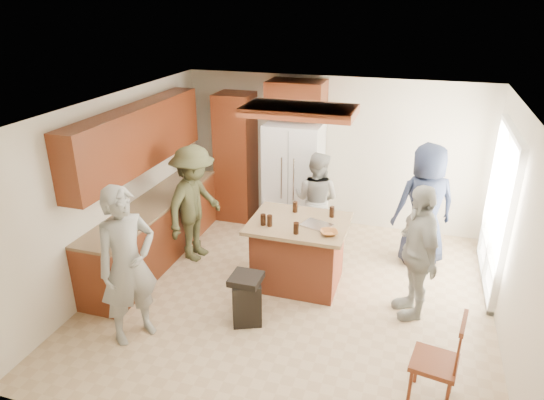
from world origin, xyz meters
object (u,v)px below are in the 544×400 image
(person_side_right, at_px, (417,252))
(kitchen_island, at_px, (298,252))
(person_front_left, at_px, (128,265))
(person_behind_right, at_px, (425,205))
(person_behind_left, at_px, (316,199))
(person_counter, at_px, (194,204))
(trash_bin, at_px, (246,298))
(spindle_chair, at_px, (437,363))
(refrigerator, at_px, (294,176))

(person_side_right, bearing_deg, kitchen_island, -119.71)
(person_front_left, height_order, person_behind_right, person_front_left)
(person_side_right, bearing_deg, person_front_left, -86.01)
(person_behind_left, distance_m, person_counter, 1.87)
(person_counter, xyz_separation_m, trash_bin, (1.25, -1.27, -0.55))
(trash_bin, bearing_deg, person_front_left, -151.08)
(kitchen_island, relative_size, spindle_chair, 1.29)
(kitchen_island, height_order, trash_bin, kitchen_island)
(person_behind_right, xyz_separation_m, trash_bin, (-1.95, -2.12, -0.59))
(spindle_chair, bearing_deg, trash_bin, 163.18)
(person_side_right, bearing_deg, refrigerator, -154.87)
(person_side_right, relative_size, trash_bin, 2.71)
(person_behind_left, relative_size, kitchen_island, 1.19)
(person_counter, distance_m, trash_bin, 1.87)
(person_front_left, distance_m, person_behind_right, 4.15)
(trash_bin, bearing_deg, person_counter, 134.74)
(kitchen_island, distance_m, trash_bin, 1.09)
(person_front_left, height_order, kitchen_island, person_front_left)
(person_side_right, height_order, refrigerator, refrigerator)
(kitchen_island, bearing_deg, person_front_left, -132.92)
(person_counter, relative_size, refrigerator, 0.97)
(person_behind_left, bearing_deg, spindle_chair, 133.47)
(spindle_chair, bearing_deg, refrigerator, 124.19)
(person_front_left, relative_size, spindle_chair, 1.87)
(spindle_chair, bearing_deg, person_counter, 150.66)
(person_counter, distance_m, refrigerator, 1.85)
(person_behind_left, distance_m, refrigerator, 0.75)
(trash_bin, bearing_deg, refrigerator, 93.17)
(person_behind_left, distance_m, person_side_right, 2.11)
(trash_bin, bearing_deg, spindle_chair, -16.82)
(person_front_left, relative_size, kitchen_island, 1.45)
(person_behind_right, height_order, person_side_right, person_behind_right)
(person_behind_right, distance_m, kitchen_island, 1.98)
(person_behind_left, height_order, kitchen_island, person_behind_left)
(person_counter, relative_size, trash_bin, 2.77)
(person_side_right, distance_m, kitchen_island, 1.58)
(person_side_right, relative_size, kitchen_island, 1.33)
(kitchen_island, bearing_deg, person_behind_right, 35.34)
(person_front_left, bearing_deg, person_counter, 35.62)
(person_behind_right, distance_m, person_counter, 3.32)
(refrigerator, bearing_deg, person_counter, -126.63)
(refrigerator, distance_m, spindle_chair, 4.14)
(person_behind_left, relative_size, person_behind_right, 0.84)
(person_counter, bearing_deg, kitchen_island, -89.12)
(refrigerator, bearing_deg, person_behind_left, -46.69)
(person_side_right, distance_m, person_counter, 3.19)
(trash_bin, bearing_deg, person_behind_right, 47.38)
(person_counter, xyz_separation_m, spindle_chair, (3.41, -1.92, -0.42))
(person_behind_left, bearing_deg, kitchen_island, 102.39)
(refrigerator, xyz_separation_m, spindle_chair, (2.31, -3.40, -0.45))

